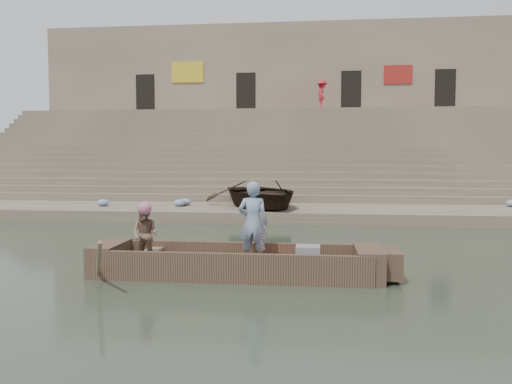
% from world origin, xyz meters
% --- Properties ---
extents(ground, '(120.00, 120.00, 0.00)m').
position_xyz_m(ground, '(0.00, 0.00, 0.00)').
color(ground, '#2B3629').
rests_on(ground, ground).
extents(lower_landing, '(32.00, 4.00, 0.40)m').
position_xyz_m(lower_landing, '(0.00, 8.00, 0.20)').
color(lower_landing, '#81735C').
rests_on(lower_landing, ground).
extents(mid_landing, '(32.00, 3.00, 2.80)m').
position_xyz_m(mid_landing, '(0.00, 15.50, 1.40)').
color(mid_landing, '#81735C').
rests_on(mid_landing, ground).
extents(upper_landing, '(32.00, 3.00, 5.20)m').
position_xyz_m(upper_landing, '(0.00, 22.50, 2.60)').
color(upper_landing, '#81735C').
rests_on(upper_landing, ground).
extents(ghat_steps, '(32.00, 11.00, 5.20)m').
position_xyz_m(ghat_steps, '(0.00, 17.19, 1.80)').
color(ghat_steps, '#81735C').
rests_on(ghat_steps, ground).
extents(building_wall, '(32.00, 5.07, 11.20)m').
position_xyz_m(building_wall, '(0.00, 26.50, 5.60)').
color(building_wall, gray).
rests_on(building_wall, ground).
extents(main_rowboat, '(5.00, 1.30, 0.22)m').
position_xyz_m(main_rowboat, '(1.21, -1.53, 0.11)').
color(main_rowboat, brown).
rests_on(main_rowboat, ground).
extents(rowboat_trim, '(6.04, 2.63, 1.82)m').
position_xyz_m(rowboat_trim, '(1.41, -1.54, 0.31)').
color(rowboat_trim, brown).
rests_on(rowboat_trim, ground).
extents(standing_man, '(0.62, 0.43, 1.63)m').
position_xyz_m(standing_man, '(1.53, -1.41, 1.03)').
color(standing_man, navy).
rests_on(standing_man, main_rowboat).
extents(rowing_man, '(0.63, 0.54, 1.15)m').
position_xyz_m(rowing_man, '(-0.57, -1.65, 0.80)').
color(rowing_man, '#267452').
rests_on(rowing_man, main_rowboat).
extents(television, '(0.46, 0.42, 0.40)m').
position_xyz_m(television, '(2.60, -1.53, 0.42)').
color(television, gray).
rests_on(television, main_rowboat).
extents(beached_rowboat, '(5.17, 5.91, 1.02)m').
position_xyz_m(beached_rowboat, '(0.67, 8.06, 0.91)').
color(beached_rowboat, '#2D2116').
rests_on(beached_rowboat, lower_landing).
extents(pedestrian, '(0.81, 1.28, 1.88)m').
position_xyz_m(pedestrian, '(3.09, 22.17, 6.14)').
color(pedestrian, '#B61E2D').
rests_on(pedestrian, upper_landing).
extents(cloth_bundles, '(16.26, 3.13, 0.26)m').
position_xyz_m(cloth_bundles, '(2.09, 8.04, 0.53)').
color(cloth_bundles, '#3F5999').
rests_on(cloth_bundles, lower_landing).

